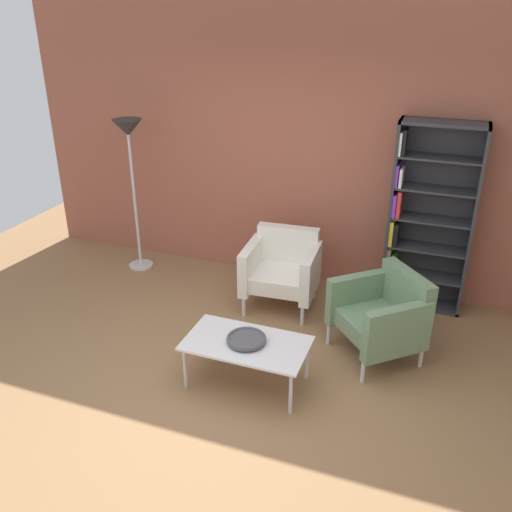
% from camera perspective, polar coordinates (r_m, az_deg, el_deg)
% --- Properties ---
extents(ground_plane, '(8.32, 8.32, 0.00)m').
position_cam_1_polar(ground_plane, '(4.52, -4.63, -15.22)').
color(ground_plane, olive).
extents(brick_back_panel, '(6.40, 0.12, 2.90)m').
position_cam_1_polar(brick_back_panel, '(5.94, 5.02, 10.76)').
color(brick_back_panel, '#9E5642').
rests_on(brick_back_panel, ground_plane).
extents(bookshelf_tall, '(0.80, 0.30, 1.90)m').
position_cam_1_polar(bookshelf_tall, '(5.71, 17.00, 3.52)').
color(bookshelf_tall, '#333338').
rests_on(bookshelf_tall, ground_plane).
extents(coffee_table_low, '(1.00, 0.56, 0.40)m').
position_cam_1_polar(coffee_table_low, '(4.52, -0.99, -9.23)').
color(coffee_table_low, silver).
rests_on(coffee_table_low, ground_plane).
extents(decorative_bowl, '(0.32, 0.32, 0.05)m').
position_cam_1_polar(decorative_bowl, '(4.48, -0.99, -8.53)').
color(decorative_bowl, '#4C4C51').
rests_on(decorative_bowl, coffee_table_low).
extents(armchair_corner_red, '(0.76, 0.70, 0.78)m').
position_cam_1_polar(armchair_corner_red, '(5.64, 2.71, -1.22)').
color(armchair_corner_red, white).
rests_on(armchair_corner_red, ground_plane).
extents(armchair_by_bookshelf, '(0.95, 0.95, 0.78)m').
position_cam_1_polar(armchair_by_bookshelf, '(4.97, 12.97, -5.82)').
color(armchair_by_bookshelf, slate).
rests_on(armchair_by_bookshelf, ground_plane).
extents(floor_lamp_torchiere, '(0.32, 0.32, 1.74)m').
position_cam_1_polar(floor_lamp_torchiere, '(6.26, -12.94, 10.97)').
color(floor_lamp_torchiere, silver).
rests_on(floor_lamp_torchiere, ground_plane).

